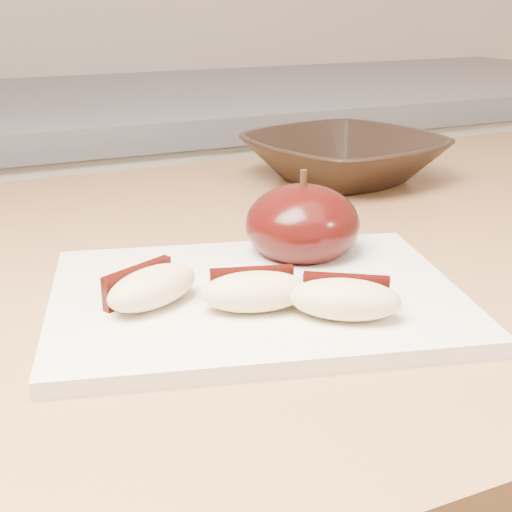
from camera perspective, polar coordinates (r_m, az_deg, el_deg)
name	(u,v)px	position (r m, az deg, el deg)	size (l,w,h in m)	color
back_cabinet	(50,358)	(1.37, -16.14, -7.85)	(2.40, 0.62, 0.94)	silver
cutting_board	(256,298)	(0.49, 0.00, -3.36)	(0.28, 0.20, 0.01)	silver
apple_half	(303,224)	(0.55, 3.74, 2.54)	(0.11, 0.11, 0.07)	black
apple_wedge_a	(151,287)	(0.46, -8.41, -2.45)	(0.08, 0.06, 0.03)	beige
apple_wedge_b	(255,291)	(0.45, -0.12, -2.79)	(0.08, 0.05, 0.03)	beige
apple_wedge_c	(345,298)	(0.45, 7.13, -3.39)	(0.08, 0.07, 0.03)	beige
bowl	(344,158)	(0.82, 7.02, 7.78)	(0.21, 0.21, 0.05)	black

